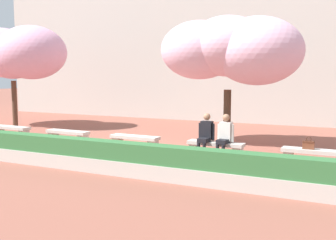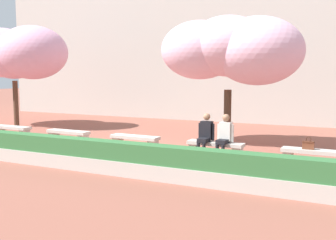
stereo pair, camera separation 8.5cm
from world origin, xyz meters
name	(u,v)px [view 1 (the left image)]	position (x,y,z in m)	size (l,w,h in m)	color
ground_plane	(135,149)	(0.00, 0.00, 0.00)	(100.00, 100.00, 0.00)	#8E5142
building_facade	(230,23)	(0.00, 10.45, 5.27)	(28.00, 4.00, 10.55)	#B7B2A8
stone_bench_west_end	(11,130)	(-5.54, 0.00, 0.30)	(1.71, 0.46, 0.45)	#BCB7AD
stone_bench_near_west	(68,135)	(-2.77, 0.00, 0.30)	(1.71, 0.46, 0.45)	#BCB7AD
stone_bench_center	(135,140)	(0.00, 0.00, 0.30)	(1.71, 0.46, 0.45)	#BCB7AD
stone_bench_near_east	(216,147)	(2.77, 0.00, 0.30)	(1.71, 0.46, 0.45)	#BCB7AD
stone_bench_east_end	(315,155)	(5.54, 0.00, 0.30)	(1.71, 0.46, 0.45)	#BCB7AD
person_seated_left	(206,133)	(2.47, -0.05, 0.70)	(0.51, 0.69, 1.29)	black
person_seated_right	(225,134)	(3.06, -0.05, 0.70)	(0.51, 0.70, 1.29)	black
handbag	(309,144)	(5.38, -0.02, 0.58)	(0.30, 0.15, 0.34)	brown
cherry_tree_main	(232,49)	(2.59, 2.08, 3.28)	(4.83, 3.13, 4.42)	#473323
cherry_tree_secondary	(15,54)	(-7.79, 2.52, 3.40)	(5.22, 3.14, 4.64)	#513828
planter_hedge_foreground	(77,154)	(0.00, -2.96, 0.39)	(16.64, 0.50, 0.80)	#BCB7AD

